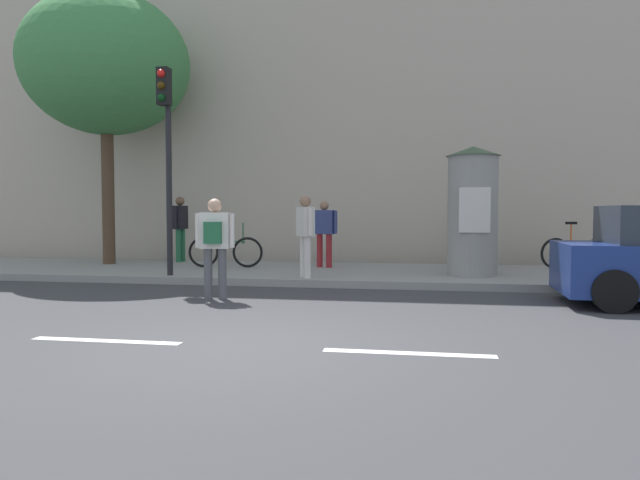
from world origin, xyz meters
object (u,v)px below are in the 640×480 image
object	(u,v)px
pedestrian_in_red_top	(305,230)
pedestrian_tallest	(180,224)
pedestrian_in_dark_shirt	(478,231)
pedestrian_near_pole	(324,228)
bicycle_leaning	(577,252)
traffic_light	(166,137)
bicycle_upright	(225,251)
poster_column	(473,210)
street_tree	(106,65)
pedestrian_in_light_jacket	(215,239)

from	to	relation	value
pedestrian_in_red_top	pedestrian_tallest	bearing A→B (deg)	142.26
pedestrian_in_dark_shirt	pedestrian_near_pole	xyz separation A→B (m)	(-3.59, -0.50, 0.05)
pedestrian_near_pole	bicycle_leaning	distance (m)	5.87
pedestrian_in_red_top	pedestrian_in_dark_shirt	world-z (taller)	pedestrian_in_red_top
traffic_light	bicycle_upright	size ratio (longest dim) A/B	2.40
traffic_light	pedestrian_in_red_top	distance (m)	3.44
pedestrian_tallest	pedestrian_in_red_top	world-z (taller)	pedestrian_tallest
pedestrian_in_dark_shirt	bicycle_leaning	xyz separation A→B (m)	(2.23, 0.14, -0.49)
pedestrian_in_red_top	pedestrian_in_dark_shirt	size ratio (longest dim) A/B	1.10
poster_column	pedestrian_near_pole	bearing A→B (deg)	160.67
pedestrian_in_red_top	pedestrian_in_dark_shirt	distance (m)	4.50
street_tree	poster_column	bearing A→B (deg)	-7.58
poster_column	pedestrian_tallest	bearing A→B (deg)	164.32
pedestrian_tallest	pedestrian_near_pole	bearing A→B (deg)	-12.54
traffic_light	poster_column	bearing A→B (deg)	10.88
traffic_light	poster_column	size ratio (longest dim) A/B	1.58
traffic_light	pedestrian_in_dark_shirt	world-z (taller)	traffic_light
pedestrian_near_pole	poster_column	bearing A→B (deg)	-19.33
pedestrian_in_dark_shirt	bicycle_upright	distance (m)	5.98
pedestrian_in_red_top	bicycle_leaning	size ratio (longest dim) A/B	0.96
street_tree	bicycle_upright	size ratio (longest dim) A/B	3.84
street_tree	bicycle_leaning	bearing A→B (deg)	3.17
pedestrian_in_light_jacket	bicycle_leaning	distance (m)	8.56
bicycle_leaning	pedestrian_in_red_top	bearing A→B (deg)	-154.10
pedestrian_in_light_jacket	bicycle_leaning	size ratio (longest dim) A/B	0.99
pedestrian_tallest	bicycle_leaning	distance (m)	9.83
street_tree	pedestrian_in_dark_shirt	distance (m)	10.02
bicycle_upright	bicycle_leaning	bearing A→B (deg)	7.48
poster_column	pedestrian_tallest	size ratio (longest dim) A/B	1.56
pedestrian_in_red_top	pedestrian_near_pole	xyz separation A→B (m)	(0.02, 2.19, -0.03)
pedestrian_near_pole	pedestrian_in_red_top	bearing A→B (deg)	-90.50
poster_column	pedestrian_near_pole	size ratio (longest dim) A/B	1.70
street_tree	pedestrian_near_pole	size ratio (longest dim) A/B	4.30
street_tree	pedestrian_in_red_top	xyz separation A→B (m)	(5.52, -2.20, -4.04)
street_tree	pedestrian_in_dark_shirt	xyz separation A→B (m)	(9.12, 0.49, -4.12)
pedestrian_in_light_jacket	bicycle_upright	distance (m)	4.10
street_tree	pedestrian_tallest	distance (m)	4.36
pedestrian_in_light_jacket	pedestrian_in_dark_shirt	size ratio (longest dim) A/B	1.14
pedestrian_near_pole	bicycle_upright	bearing A→B (deg)	-169.65
poster_column	bicycle_upright	xyz separation A→B (m)	(-5.61, 0.74, -0.96)
pedestrian_in_dark_shirt	bicycle_upright	bearing A→B (deg)	-171.09
traffic_light	poster_column	distance (m)	6.48
traffic_light	pedestrian_in_light_jacket	distance (m)	3.29
bicycle_leaning	bicycle_upright	xyz separation A→B (m)	(-8.12, -1.07, 0.00)
pedestrian_in_red_top	bicycle_upright	size ratio (longest dim) A/B	0.93
bicycle_leaning	traffic_light	bearing A→B (deg)	-160.99
poster_column	street_tree	distance (m)	9.64
pedestrian_in_light_jacket	street_tree	bearing A→B (deg)	135.35
poster_column	bicycle_leaning	distance (m)	3.23
poster_column	pedestrian_in_dark_shirt	xyz separation A→B (m)	(0.27, 1.66, -0.48)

